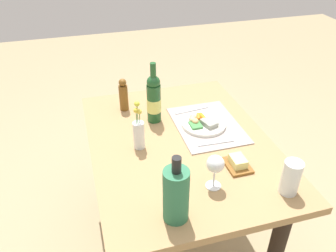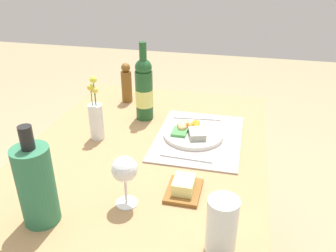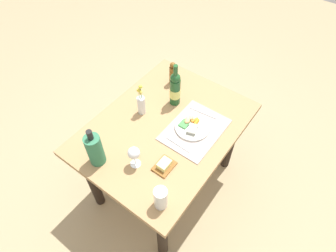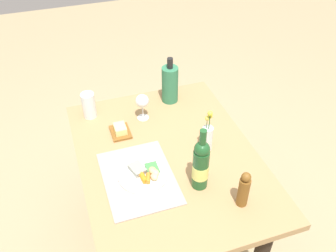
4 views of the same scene
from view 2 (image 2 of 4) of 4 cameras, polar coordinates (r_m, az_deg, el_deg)
The scene contains 12 objects.
dining_table at distance 1.36m, azimuth -3.20°, elevation -7.76°, with size 1.14×0.86×0.75m.
placemat at distance 1.34m, azimuth 5.02°, elevation -1.87°, with size 0.43×0.32×0.01m, color #A0958E.
dinner_plate at distance 1.34m, azimuth 3.99°, elevation -1.12°, with size 0.23×0.23×0.04m.
fork at distance 1.20m, azimuth 2.92°, elevation -5.21°, with size 0.01×0.18×0.01m, color silver.
knife at distance 1.48m, azimuth 4.75°, elevation 1.26°, with size 0.01×0.20×0.01m, color silver.
flower_vase at distance 1.33m, azimuth -11.65°, elevation 1.24°, with size 0.05×0.05×0.24m.
cooler_bottle at distance 0.96m, azimuth -20.70°, elevation -8.91°, with size 0.09×0.09×0.28m.
wine_glass at distance 0.96m, azimuth -7.10°, elevation -7.25°, with size 0.07×0.07×0.15m.
wine_bottle at distance 1.45m, azimuth -3.92°, elevation 5.97°, with size 0.07×0.07×0.33m.
pepper_mill at distance 1.64m, azimuth -6.78°, elevation 6.88°, with size 0.05×0.05×0.19m.
butter_dish at distance 1.05m, azimuth 2.60°, elevation -9.96°, with size 0.13×0.10×0.05m.
water_tumbler at distance 0.86m, azimuth 8.70°, elevation -16.27°, with size 0.07×0.07×0.15m.
Camera 2 is at (-1.07, -0.33, 1.40)m, focal length 37.39 mm.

